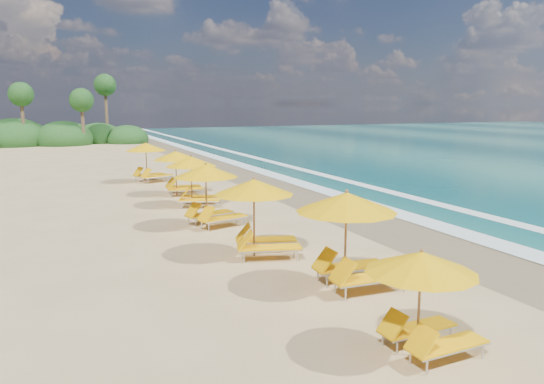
# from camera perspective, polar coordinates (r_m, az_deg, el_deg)

# --- Properties ---
(ground) EXTENTS (160.00, 160.00, 0.00)m
(ground) POSITION_cam_1_polar(r_m,az_deg,el_deg) (20.46, -0.00, -3.31)
(ground) COLOR tan
(ground) RESTS_ON ground
(wet_sand) EXTENTS (4.00, 160.00, 0.01)m
(wet_sand) POSITION_cam_1_polar(r_m,az_deg,el_deg) (22.33, 9.45, -2.33)
(wet_sand) COLOR olive
(wet_sand) RESTS_ON ground
(surf_foam) EXTENTS (4.00, 160.00, 0.01)m
(surf_foam) POSITION_cam_1_polar(r_m,az_deg,el_deg) (23.89, 14.88, -1.68)
(surf_foam) COLOR white
(surf_foam) RESTS_ON ground
(station_0) EXTENTS (2.26, 2.09, 2.06)m
(station_0) POSITION_cam_1_polar(r_m,az_deg,el_deg) (10.04, 16.63, -10.85)
(station_0) COLOR olive
(station_0) RESTS_ON ground
(station_1) EXTENTS (2.82, 2.62, 2.55)m
(station_1) POSITION_cam_1_polar(r_m,az_deg,el_deg) (13.08, 8.87, -4.51)
(station_1) COLOR olive
(station_1) RESTS_ON ground
(station_2) EXTENTS (3.09, 3.01, 2.45)m
(station_2) POSITION_cam_1_polar(r_m,az_deg,el_deg) (15.69, -1.31, -2.20)
(station_2) COLOR olive
(station_2) RESTS_ON ground
(station_3) EXTENTS (3.05, 2.95, 2.45)m
(station_3) POSITION_cam_1_polar(r_m,az_deg,el_deg) (19.62, -6.79, 0.14)
(station_3) COLOR olive
(station_3) RESTS_ON ground
(station_4) EXTENTS (3.05, 3.03, 2.34)m
(station_4) POSITION_cam_1_polar(r_m,az_deg,el_deg) (23.66, -8.43, 1.58)
(station_4) COLOR olive
(station_4) RESTS_ON ground
(station_5) EXTENTS (2.66, 2.50, 2.31)m
(station_5) POSITION_cam_1_polar(r_m,az_deg,el_deg) (26.76, -10.14, 2.44)
(station_5) COLOR olive
(station_5) RESTS_ON ground
(station_6) EXTENTS (3.07, 3.01, 2.40)m
(station_6) POSITION_cam_1_polar(r_m,az_deg,el_deg) (31.60, -13.40, 3.51)
(station_6) COLOR olive
(station_6) RESTS_ON ground
(treeline) EXTENTS (25.80, 8.80, 9.74)m
(treeline) POSITION_cam_1_polar(r_m,az_deg,el_deg) (63.90, -25.52, 5.53)
(treeline) COLOR #163D14
(treeline) RESTS_ON ground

